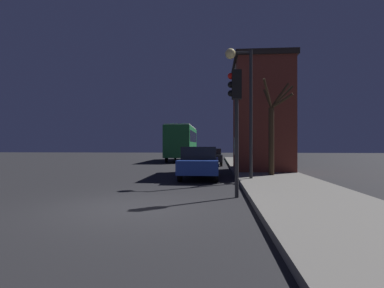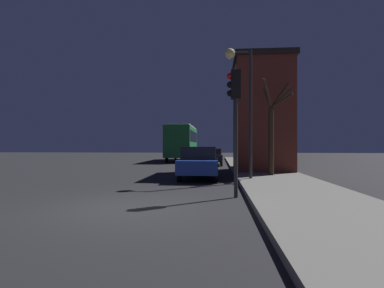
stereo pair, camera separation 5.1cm
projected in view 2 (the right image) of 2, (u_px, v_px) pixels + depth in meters
name	position (u px, v px, depth m)	size (l,w,h in m)	color
ground_plane	(126.00, 208.00, 7.78)	(120.00, 120.00, 0.00)	black
sidewalk	(324.00, 208.00, 7.35)	(3.44, 60.00, 0.17)	#605E59
brick_building	(261.00, 115.00, 18.42)	(3.38, 5.03, 6.65)	brown
streetlamp	(241.00, 84.00, 13.22)	(1.20, 0.47, 5.75)	#28282B
traffic_light	(235.00, 106.00, 9.28)	(0.43, 0.24, 3.96)	#28282B
bare_tree	(273.00, 129.00, 14.64)	(1.78, 1.65, 4.56)	#382819
bus	(182.00, 140.00, 31.73)	(2.48, 9.34, 3.64)	#1E6B33
car_near_lane	(200.00, 162.00, 14.74)	(1.80, 4.75, 1.56)	navy
car_mid_lane	(212.00, 156.00, 24.55)	(1.72, 3.96, 1.38)	black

